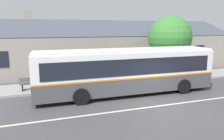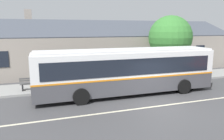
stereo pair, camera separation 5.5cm
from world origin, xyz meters
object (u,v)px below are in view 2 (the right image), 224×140
object	(u,v)px
bus_stop_sign	(183,61)
bench_by_building	(32,84)
transit_bus	(126,70)
street_tree_primary	(170,37)

from	to	relation	value
bus_stop_sign	bench_by_building	bearing A→B (deg)	178.10
bus_stop_sign	transit_bus	bearing A→B (deg)	-161.07
street_tree_primary	bus_stop_sign	size ratio (longest dim) A/B	2.34
transit_bus	bench_by_building	bearing A→B (deg)	157.74
bench_by_building	street_tree_primary	xyz separation A→B (m)	(12.24, 1.75, 3.02)
transit_bus	bench_by_building	distance (m)	6.68
transit_bus	street_tree_primary	size ratio (longest dim) A/B	2.18
bench_by_building	bus_stop_sign	xyz separation A→B (m)	(12.20, -0.40, 1.08)
transit_bus	street_tree_primary	world-z (taller)	street_tree_primary
bench_by_building	street_tree_primary	distance (m)	12.73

